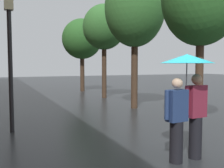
% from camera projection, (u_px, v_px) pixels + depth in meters
% --- Properties ---
extents(ground_plane, '(80.00, 80.00, 0.00)m').
position_uv_depth(ground_plane, '(159.00, 160.00, 5.19)').
color(ground_plane, '#26282B').
extents(street_tree_1, '(2.63, 2.63, 6.11)m').
position_uv_depth(street_tree_1, '(135.00, 8.00, 11.14)').
color(street_tree_1, '#473323').
rests_on(street_tree_1, ground).
extents(street_tree_2, '(2.46, 2.46, 5.41)m').
position_uv_depth(street_tree_2, '(104.00, 28.00, 14.75)').
color(street_tree_2, '#473323').
rests_on(street_tree_2, ground).
extents(street_tree_3, '(2.88, 2.88, 5.28)m').
position_uv_depth(street_tree_3, '(82.00, 39.00, 18.63)').
color(street_tree_3, '#473323').
rests_on(street_tree_3, ground).
extents(couple_under_umbrella, '(1.10, 1.06, 2.13)m').
position_uv_depth(couple_under_umbrella, '(187.00, 92.00, 5.08)').
color(couple_under_umbrella, black).
rests_on(couple_under_umbrella, ground).
extents(street_lamp_post, '(0.24, 0.24, 3.76)m').
position_uv_depth(street_lamp_post, '(10.00, 54.00, 7.19)').
color(street_lamp_post, black).
rests_on(street_lamp_post, ground).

